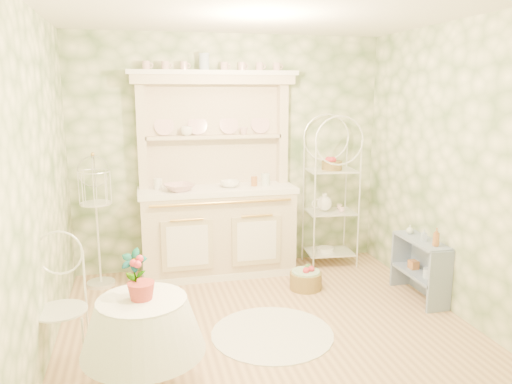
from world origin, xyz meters
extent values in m
plane|color=#D5AC80|center=(0.00, 0.00, 0.00)|extent=(3.60, 3.60, 0.00)
plane|color=white|center=(0.00, 0.00, 2.70)|extent=(3.60, 3.60, 0.00)
plane|color=#F8F3CE|center=(-1.80, 0.00, 1.35)|extent=(3.60, 3.60, 0.00)
plane|color=#F8F3CE|center=(1.80, 0.00, 1.35)|extent=(3.60, 3.60, 0.00)
plane|color=#F8F3CE|center=(0.00, 1.80, 1.35)|extent=(3.60, 3.60, 0.00)
plane|color=#F8F3CE|center=(0.00, -1.80, 1.35)|extent=(3.60, 3.60, 0.00)
cube|color=beige|center=(-0.20, 1.52, 1.15)|extent=(1.87, 0.61, 2.29)
cube|color=white|center=(1.16, 1.52, 0.87)|extent=(0.58, 0.44, 1.74)
cube|color=#8192B2|center=(1.67, 0.36, 0.28)|extent=(0.31, 0.68, 0.56)
cylinder|color=white|center=(-1.07, -0.71, 0.31)|extent=(0.63, 0.63, 0.61)
cube|color=white|center=(-1.68, -0.16, 0.42)|extent=(0.42, 0.42, 0.85)
cube|color=white|center=(-1.50, 1.45, 0.72)|extent=(0.38, 0.38, 1.44)
cylinder|color=olive|center=(0.63, 0.84, 0.13)|extent=(0.51, 0.51, 0.25)
cylinder|color=white|center=(0.01, -0.05, 0.00)|extent=(1.39, 1.39, 0.01)
imported|color=white|center=(-0.63, 1.42, 1.02)|extent=(0.41, 0.41, 0.08)
imported|color=white|center=(-0.06, 1.51, 1.02)|extent=(0.27, 0.27, 0.07)
imported|color=white|center=(-0.51, 1.67, 1.61)|extent=(0.17, 0.17, 0.10)
imported|color=white|center=(0.13, 1.66, 1.61)|extent=(0.12, 0.12, 0.09)
imported|color=#3F7238|center=(-1.11, -0.68, 0.85)|extent=(0.21, 0.18, 0.34)
imported|color=#AD6A36|center=(1.68, 0.13, 0.68)|extent=(0.09, 0.09, 0.18)
imported|color=#ACC0DD|center=(1.66, 0.31, 0.65)|extent=(0.07, 0.07, 0.12)
imported|color=silver|center=(1.66, 0.57, 0.65)|extent=(0.10, 0.10, 0.10)
camera|label=1|loc=(-1.06, -3.90, 2.08)|focal=35.00mm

